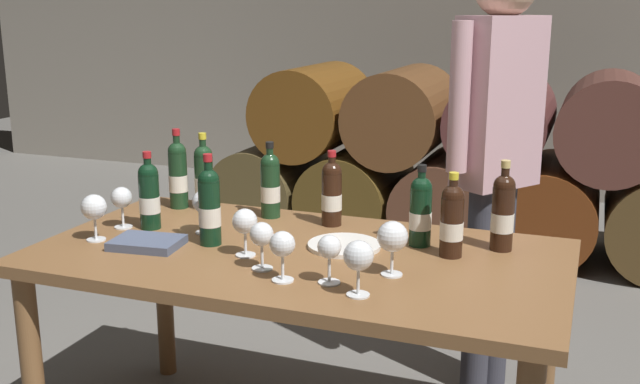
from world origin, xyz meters
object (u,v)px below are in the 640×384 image
object	(u,v)px
wine_bottle_4	(331,193)
tasting_notebook	(147,243)
wine_glass_8	(358,257)
wine_glass_7	(94,208)
wine_glass_3	(122,199)
wine_bottle_8	(149,195)
serving_plate	(344,245)
wine_glass_6	(262,236)
wine_bottle_3	(503,212)
wine_glass_2	(393,238)
wine_bottle_5	(209,206)
wine_glass_1	(329,249)
wine_glass_4	(245,223)
wine_glass_5	(282,246)
sommelier_presenting	(497,137)
wine_bottle_1	(421,210)
wine_bottle_7	(452,220)
wine_bottle_6	(270,185)
wine_bottle_2	(204,176)
wine_bottle_0	(178,174)
dining_table	(298,278)
wine_glass_0	(203,203)

from	to	relation	value
wine_bottle_4	tasting_notebook	world-z (taller)	wine_bottle_4
wine_glass_8	wine_glass_7	bearing A→B (deg)	170.74
wine_glass_7	wine_glass_3	bearing A→B (deg)	90.57
wine_bottle_8	serving_plate	distance (m)	0.72
wine_glass_6	tasting_notebook	size ratio (longest dim) A/B	0.67
wine_bottle_3	wine_glass_2	size ratio (longest dim) A/B	1.80
wine_bottle_5	wine_glass_2	world-z (taller)	wine_bottle_5
wine_glass_1	wine_glass_2	distance (m)	0.20
wine_glass_3	wine_glass_4	bearing A→B (deg)	-12.76
wine_glass_2	tasting_notebook	size ratio (longest dim) A/B	0.75
wine_glass_6	wine_glass_5	bearing A→B (deg)	-35.25
wine_glass_2	wine_glass_6	distance (m)	0.39
wine_glass_5	sommelier_presenting	bearing A→B (deg)	65.84
wine_bottle_5	wine_glass_1	bearing A→B (deg)	-22.11
wine_bottle_8	sommelier_presenting	bearing A→B (deg)	32.31
wine_glass_7	wine_glass_8	size ratio (longest dim) A/B	1.01
wine_bottle_1	wine_bottle_7	world-z (taller)	same
wine_bottle_6	wine_glass_6	xyz separation A→B (m)	(0.21, -0.53, -0.02)
serving_plate	wine_glass_8	bearing A→B (deg)	-66.01
wine_bottle_2	wine_glass_8	distance (m)	1.05
wine_bottle_5	wine_glass_4	bearing A→B (deg)	-22.37
wine_bottle_6	wine_glass_7	size ratio (longest dim) A/B	1.79
wine_bottle_6	wine_glass_6	bearing A→B (deg)	-68.22
tasting_notebook	wine_bottle_0	bearing A→B (deg)	102.45
wine_glass_1	wine_glass_6	bearing A→B (deg)	170.29
wine_glass_1	wine_glass_3	bearing A→B (deg)	163.65
wine_glass_4	wine_glass_7	xyz separation A→B (m)	(-0.54, -0.03, 0.00)
wine_glass_4	wine_glass_8	distance (m)	0.48
wine_bottle_2	wine_glass_2	distance (m)	0.99
wine_bottle_3	wine_glass_3	world-z (taller)	wine_bottle_3
wine_bottle_7	tasting_notebook	world-z (taller)	wine_bottle_7
wine_glass_1	wine_glass_5	world-z (taller)	wine_glass_5
wine_bottle_4	serving_plate	distance (m)	0.29
wine_bottle_1	sommelier_presenting	xyz separation A→B (m)	(0.16, 0.55, 0.16)
wine_bottle_3	wine_glass_5	size ratio (longest dim) A/B	1.99
serving_plate	wine_bottle_8	bearing A→B (deg)	-177.13
wine_glass_2	wine_bottle_0	bearing A→B (deg)	155.78
dining_table	sommelier_presenting	distance (m)	0.98
wine_bottle_0	wine_glass_1	size ratio (longest dim) A/B	2.18
sommelier_presenting	wine_bottle_6	bearing A→B (deg)	-151.66
wine_glass_5	wine_bottle_5	bearing A→B (deg)	147.53
wine_bottle_1	wine_bottle_3	distance (m)	0.26
wine_glass_2	wine_glass_3	bearing A→B (deg)	172.77
wine_glass_2	wine_glass_7	bearing A→B (deg)	-178.49
wine_bottle_7	wine_glass_0	bearing A→B (deg)	-176.14
wine_bottle_7	wine_glass_3	world-z (taller)	wine_bottle_7
wine_bottle_0	sommelier_presenting	distance (m)	1.24
wine_bottle_2	wine_bottle_5	xyz separation A→B (m)	(0.24, -0.39, 0.00)
wine_bottle_3	sommelier_presenting	distance (m)	0.53
wine_glass_4	wine_glass_7	bearing A→B (deg)	-176.49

